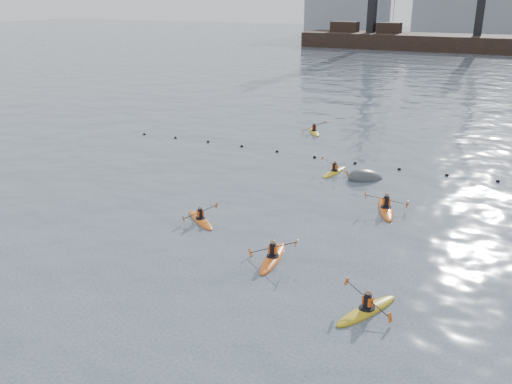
# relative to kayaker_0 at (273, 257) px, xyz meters

# --- Properties ---
(ground) EXTENTS (400.00, 400.00, 0.00)m
(ground) POSITION_rel_kayaker_0_xyz_m (-1.92, -6.86, -0.10)
(ground) COLOR #374251
(ground) RESTS_ON ground
(float_line) EXTENTS (33.24, 0.73, 0.24)m
(float_line) POSITION_rel_kayaker_0_xyz_m (-2.42, 15.67, -0.07)
(float_line) COLOR black
(float_line) RESTS_ON ground
(barge_pier) EXTENTS (72.00, 19.30, 29.50)m
(barge_pier) POSITION_rel_kayaker_0_xyz_m (-2.14, 103.13, 1.80)
(barge_pier) COLOR black
(barge_pier) RESTS_ON ground
(skyline) EXTENTS (141.00, 28.00, 22.00)m
(skyline) POSITION_rel_kayaker_0_xyz_m (0.31, 143.41, 9.15)
(skyline) COLOR gray
(skyline) RESTS_ON ground
(kayaker_0) EXTENTS (2.23, 3.30, 1.23)m
(kayaker_0) POSITION_rel_kayaker_0_xyz_m (0.00, 0.00, 0.00)
(kayaker_0) COLOR orange
(kayaker_0) RESTS_ON ground
(kayaker_1) EXTENTS (2.04, 3.17, 1.12)m
(kayaker_1) POSITION_rel_kayaker_0_xyz_m (4.82, -2.28, -0.00)
(kayaker_1) COLOR gold
(kayaker_1) RESTS_ON ground
(kayaker_2) EXTENTS (2.64, 2.14, 0.95)m
(kayaker_2) POSITION_rel_kayaker_0_xyz_m (-5.09, 2.22, -0.01)
(kayaker_2) COLOR orange
(kayaker_2) RESTS_ON ground
(kayaker_3) EXTENTS (1.99, 2.94, 1.10)m
(kayaker_3) POSITION_rel_kayaker_0_xyz_m (-1.55, 12.89, -0.01)
(kayaker_3) COLOR yellow
(kayaker_3) RESTS_ON ground
(kayaker_4) EXTENTS (2.25, 3.50, 1.13)m
(kayaker_4) POSITION_rel_kayaker_0_xyz_m (3.01, 7.92, 0.01)
(kayaker_4) COLOR #D45A13
(kayaker_4) RESTS_ON ground
(kayaker_5) EXTENTS (2.13, 2.85, 1.13)m
(kayaker_5) POSITION_rel_kayaker_0_xyz_m (-6.64, 22.61, -0.01)
(kayaker_5) COLOR yellow
(kayaker_5) RESTS_ON ground
(mooring_buoy) EXTENTS (2.90, 2.82, 1.69)m
(mooring_buoy) POSITION_rel_kayaker_0_xyz_m (0.60, 12.58, -0.10)
(mooring_buoy) COLOR #3A3C3E
(mooring_buoy) RESTS_ON ground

